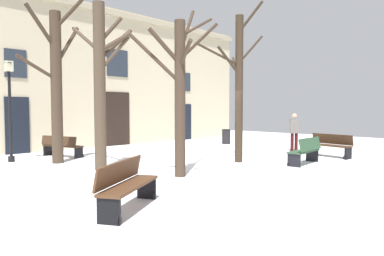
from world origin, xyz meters
The scene contains 13 objects.
ground_plane centered at (0.00, 0.00, 0.00)m, with size 29.28×29.28×0.00m, color white.
building_facade centered at (0.00, 7.09, 3.55)m, with size 18.30×0.60×6.99m.
tree_left_of_center centered at (-4.71, 3.25, 2.79)m, with size 2.17×1.06×5.61m.
tree_center centered at (-4.27, 1.03, 2.75)m, with size 1.32×2.18×5.09m.
tree_right_of_center centered at (-3.30, -1.47, 2.40)m, with size 2.07×1.96×4.82m.
tree_foreground centered at (-0.06, -1.00, 2.72)m, with size 1.73×1.96×5.56m.
streetlamp centered at (-5.77, 4.68, 2.22)m, with size 0.30×0.30×3.62m.
litter_bin centered at (4.59, 3.39, 0.40)m, with size 0.48×0.48×0.79m.
bench_back_to_back_left centered at (1.16, -2.92, 0.46)m, with size 1.71×0.66×0.92m.
bench_by_litter_bin centered at (3.57, -2.72, 0.46)m, with size 0.76×1.79×0.89m.
bench_back_to_back_right centered at (-3.96, 4.65, 0.44)m, with size 1.02×1.87×0.84m.
bench_far_corner centered at (-6.13, -3.13, 0.47)m, with size 1.76×1.34×0.91m.
person_crossing_plaza centered at (4.14, -0.88, 0.94)m, with size 0.42×0.42×1.69m.
Camera 1 is at (-9.62, -8.37, 1.84)m, focal length 31.81 mm.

